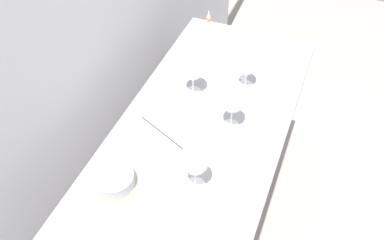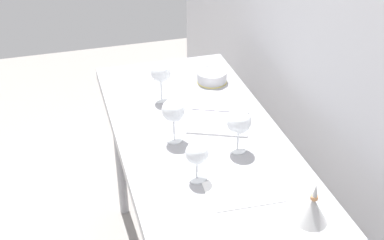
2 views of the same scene
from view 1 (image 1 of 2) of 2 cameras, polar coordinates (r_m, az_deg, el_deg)
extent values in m
plane|color=gray|center=(2.42, 1.13, -15.07)|extent=(6.00, 6.00, 0.00)
cube|color=silver|center=(1.63, -15.02, 14.43)|extent=(3.80, 0.04, 2.60)
cube|color=#96969B|center=(1.70, 1.55, -0.51)|extent=(1.40, 0.64, 0.04)
cube|color=#96969B|center=(1.66, 12.15, -3.60)|extent=(1.40, 0.01, 0.05)
cylinder|color=#96969B|center=(2.43, 12.43, 0.70)|extent=(0.05, 0.05, 0.86)
cylinder|color=#96969B|center=(2.51, 0.90, 3.80)|extent=(0.05, 0.05, 0.86)
cylinder|color=white|center=(1.81, 0.15, 3.93)|extent=(0.07, 0.07, 0.00)
cylinder|color=white|center=(1.78, 0.16, 4.97)|extent=(0.01, 0.01, 0.08)
sphere|color=white|center=(1.73, 0.16, 7.01)|extent=(0.09, 0.09, 0.09)
cylinder|color=maroon|center=(1.74, 0.16, 6.59)|extent=(0.07, 0.07, 0.02)
cylinder|color=white|center=(1.86, 7.29, 4.78)|extent=(0.07, 0.07, 0.00)
cylinder|color=white|center=(1.83, 7.40, 5.67)|extent=(0.01, 0.01, 0.07)
sphere|color=white|center=(1.79, 7.61, 7.39)|extent=(0.08, 0.08, 0.08)
cylinder|color=maroon|center=(1.80, 7.57, 7.03)|extent=(0.06, 0.06, 0.03)
cylinder|color=white|center=(1.48, 0.45, -9.01)|extent=(0.07, 0.07, 0.00)
cylinder|color=white|center=(1.44, 0.46, -7.88)|extent=(0.01, 0.01, 0.09)
sphere|color=white|center=(1.37, 0.48, -5.77)|extent=(0.09, 0.09, 0.09)
cylinder|color=maroon|center=(1.38, 0.48, -6.17)|extent=(0.06, 0.06, 0.02)
cylinder|color=white|center=(1.67, 5.32, -0.75)|extent=(0.07, 0.07, 0.00)
cylinder|color=white|center=(1.64, 5.43, 0.41)|extent=(0.01, 0.01, 0.09)
sphere|color=white|center=(1.58, 5.64, 2.58)|extent=(0.09, 0.09, 0.09)
cylinder|color=maroon|center=(1.59, 5.60, 2.16)|extent=(0.06, 0.06, 0.02)
cube|color=white|center=(1.60, -6.53, -3.44)|extent=(0.26, 0.30, 0.01)
cube|color=white|center=(1.68, -1.94, -0.25)|extent=(0.26, 0.30, 0.01)
cube|color=#3F3F47|center=(1.64, -4.18, -1.81)|extent=(0.11, 0.23, 0.01)
cube|color=white|center=(1.97, 4.61, 7.73)|extent=(0.17, 0.26, 0.00)
cylinder|color=#DBCC66|center=(1.51, -10.52, -8.63)|extent=(0.14, 0.14, 0.01)
cylinder|color=#B7B7BC|center=(1.49, -10.65, -8.07)|extent=(0.14, 0.14, 0.04)
torus|color=#B7B7BC|center=(1.47, -10.77, -7.55)|extent=(0.14, 0.14, 0.01)
cone|color=#BCBCBC|center=(2.13, 2.24, 12.59)|extent=(0.11, 0.11, 0.09)
cylinder|color=#C17F4C|center=(2.10, 2.28, 13.75)|extent=(0.02, 0.02, 0.01)
cone|color=#BCBCBC|center=(2.09, 2.30, 14.40)|extent=(0.02, 0.02, 0.04)
camera|label=2|loc=(2.75, 31.86, 39.48)|focal=48.12mm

